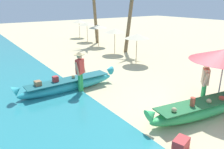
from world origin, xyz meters
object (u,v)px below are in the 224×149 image
object	(u,v)px
person_tourist_customer	(205,82)
person_vendor_hatted	(80,70)
boat_green_foreground	(201,109)
cooler_box	(181,145)
boat_cyan_midground	(69,85)

from	to	relation	value
person_tourist_customer	person_vendor_hatted	bearing A→B (deg)	130.88
boat_green_foreground	cooler_box	size ratio (longest dim) A/B	9.25
boat_cyan_midground	person_vendor_hatted	world-z (taller)	person_vendor_hatted
boat_green_foreground	cooler_box	world-z (taller)	boat_green_foreground
person_vendor_hatted	boat_cyan_midground	bearing A→B (deg)	125.53
boat_cyan_midground	person_vendor_hatted	distance (m)	0.98
boat_green_foreground	person_vendor_hatted	xyz separation A→B (m)	(-2.41, 4.26, 0.77)
boat_cyan_midground	person_vendor_hatted	size ratio (longest dim) A/B	2.55
boat_green_foreground	boat_cyan_midground	size ratio (longest dim) A/B	0.95
person_tourist_customer	cooler_box	world-z (taller)	person_tourist_customer
person_vendor_hatted	cooler_box	bearing A→B (deg)	-85.11
person_vendor_hatted	person_tourist_customer	world-z (taller)	person_vendor_hatted
person_vendor_hatted	person_tourist_customer	xyz separation A→B (m)	(3.26, -3.77, -0.10)
boat_green_foreground	person_vendor_hatted	bearing A→B (deg)	119.52
person_tourist_customer	cooler_box	bearing A→B (deg)	-156.26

